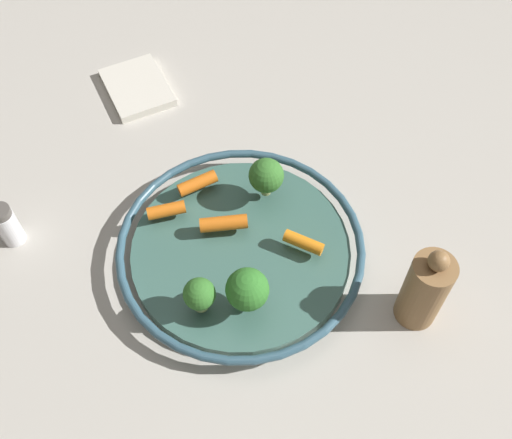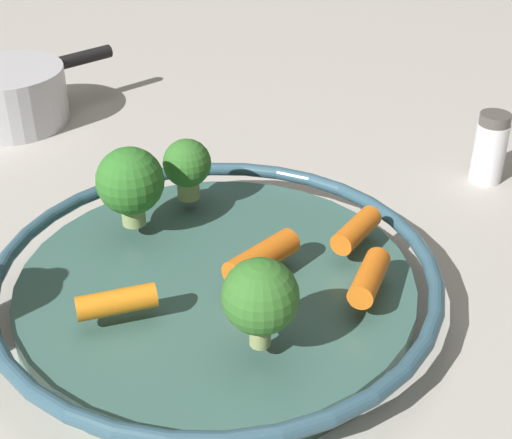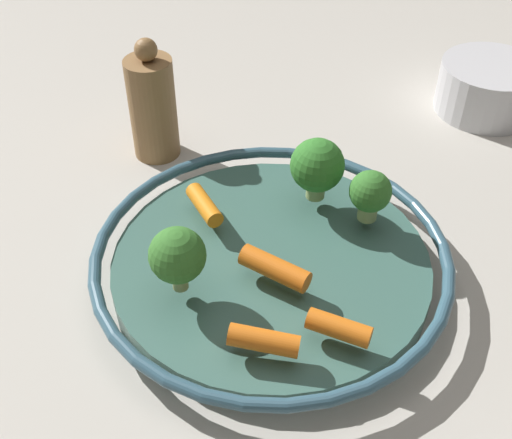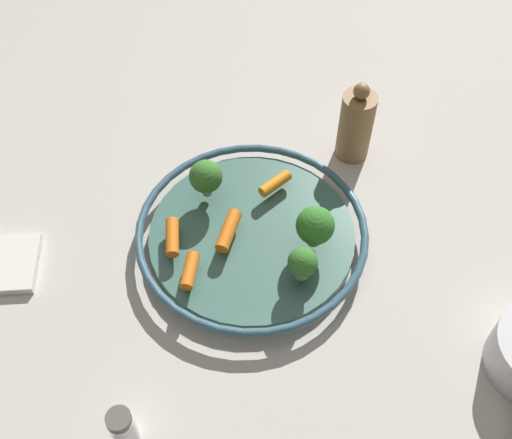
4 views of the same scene
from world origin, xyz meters
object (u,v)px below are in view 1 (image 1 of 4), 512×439
broccoli_floret_edge (266,176)px  baby_carrot_left (224,223)px  baby_carrot_center (303,242)px  pepper_mill (425,290)px  serving_bowl (241,250)px  dish_towel (137,87)px  baby_carrot_near_rim (197,183)px  broccoli_floret_mid (247,290)px  baby_carrot_back (166,210)px  salt_shaker (7,225)px  broccoli_floret_large (199,295)px

broccoli_floret_edge → baby_carrot_left: bearing=129.4°
baby_carrot_center → pepper_mill: bearing=-125.6°
serving_bowl → dish_towel: 0.39m
serving_bowl → baby_carrot_left: 0.05m
serving_bowl → dish_towel: serving_bowl is taller
baby_carrot_near_rim → broccoli_floret_mid: bearing=-165.2°
dish_towel → baby_carrot_near_rim: bearing=-159.8°
baby_carrot_center → broccoli_floret_edge: 0.11m
baby_carrot_left → pepper_mill: size_ratio=0.44×
serving_bowl → baby_carrot_near_rim: bearing=26.6°
baby_carrot_back → baby_carrot_left: 0.09m
baby_carrot_back → baby_carrot_left: (-0.03, -0.08, 0.00)m
baby_carrot_center → pepper_mill: pepper_mill is taller
baby_carrot_near_rim → baby_carrot_back: bearing=132.7°
baby_carrot_center → pepper_mill: 0.17m
broccoli_floret_edge → dish_towel: size_ratio=0.50×
broccoli_floret_mid → dish_towel: (0.45, 0.15, -0.07)m
salt_shaker → baby_carrot_left: bearing=-97.5°
baby_carrot_center → serving_bowl: bearing=81.0°
serving_bowl → pepper_mill: (-0.11, -0.23, 0.05)m
baby_carrot_center → dish_towel: baby_carrot_center is taller
baby_carrot_left → pepper_mill: (-0.14, -0.25, 0.02)m
baby_carrot_near_rim → salt_shaker: salt_shaker is taller
baby_carrot_left → pepper_mill: pepper_mill is taller
baby_carrot_center → dish_towel: size_ratio=0.43×
serving_bowl → broccoli_floret_edge: size_ratio=5.35×
broccoli_floret_large → baby_carrot_near_rim: bearing=-2.3°
baby_carrot_near_rim → baby_carrot_back: (-0.04, 0.05, -0.00)m
baby_carrot_left → salt_shaker: (0.04, 0.31, -0.01)m
baby_carrot_near_rim → dish_towel: baby_carrot_near_rim is taller
broccoli_floret_mid → broccoli_floret_edge: broccoli_floret_mid is taller
serving_bowl → baby_carrot_back: bearing=58.1°
serving_bowl → broccoli_floret_mid: size_ratio=5.10×
baby_carrot_left → dish_towel: 0.35m
salt_shaker → baby_carrot_center: bearing=-101.4°
broccoli_floret_mid → baby_carrot_left: bearing=9.2°
serving_bowl → broccoli_floret_large: (-0.09, 0.06, 0.05)m
serving_bowl → baby_carrot_center: bearing=-99.0°
broccoli_floret_large → pepper_mill: (-0.02, -0.29, -0.00)m
pepper_mill → broccoli_floret_large: bearing=85.2°
broccoli_floret_large → broccoli_floret_mid: (-0.00, -0.06, 0.01)m
baby_carrot_left → salt_shaker: bearing=82.5°
broccoli_floret_large → broccoli_floret_edge: bearing=-31.6°
baby_carrot_left → pepper_mill: 0.28m
baby_carrot_near_rim → broccoli_floret_large: broccoli_floret_large is taller
serving_bowl → salt_shaker: bearing=77.9°
salt_shaker → baby_carrot_back: bearing=-92.0°
serving_bowl → salt_shaker: salt_shaker is taller
baby_carrot_near_rim → broccoli_floret_mid: 0.21m
pepper_mill → broccoli_floret_mid: bearing=84.9°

